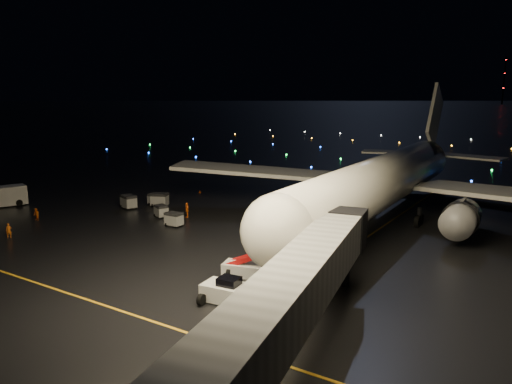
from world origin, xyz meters
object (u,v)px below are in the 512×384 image
airliner (391,151)px  crew_c (187,210)px  crew_a (9,231)px  baggage_cart_4 (129,202)px  crew_b (36,214)px  baggage_cart_3 (160,200)px  belt_loader (251,257)px  service_truck (3,196)px  baggage_cart_1 (161,211)px  baggage_cart_2 (155,199)px  baggage_cart_0 (174,219)px  pushback_tug (229,290)px

airliner → crew_c: size_ratio=31.15×
crew_a → baggage_cart_4: baggage_cart_4 is taller
crew_b → baggage_cart_3: (7.52, 14.18, 0.16)m
belt_loader → baggage_cart_3: 30.23m
airliner → crew_b: airliner is taller
service_truck → baggage_cart_1: service_truck is taller
baggage_cart_1 → baggage_cart_2: (-5.82, 4.97, -0.01)m
service_truck → crew_b: service_truck is taller
crew_c → baggage_cart_0: crew_c is taller
baggage_cart_3 → crew_b: bearing=-140.3°
airliner → crew_a: airliner is taller
crew_b → baggage_cart_3: baggage_cart_3 is taller
baggage_cart_0 → baggage_cart_2: baggage_cart_0 is taller
crew_c → baggage_cart_0: size_ratio=1.00×
crew_c → baggage_cart_3: (-7.37, 2.76, -0.03)m
baggage_cart_3 → crew_a: bearing=-121.1°
service_truck → crew_c: size_ratio=3.94×
baggage_cart_0 → baggage_cart_3: baggage_cart_3 is taller
baggage_cart_2 → baggage_cart_3: (1.36, -0.52, 0.17)m
crew_b → service_truck: bearing=170.7°
baggage_cart_1 → crew_b: bearing=-116.0°
baggage_cart_0 → baggage_cart_1: bearing=149.8°
crew_c → pushback_tug: bearing=14.4°
airliner → baggage_cart_4: 35.75m
crew_c → baggage_cart_4: 10.13m
belt_loader → baggage_cart_4: size_ratio=3.29×
airliner → crew_c: (-21.89, -13.42, -7.68)m
baggage_cart_0 → baggage_cart_2: size_ratio=1.07×
service_truck → crew_a: (15.56, -8.64, -0.59)m
baggage_cart_1 → crew_a: bearing=-90.5°
service_truck → baggage_cart_0: size_ratio=3.92×
crew_b → baggage_cart_2: (6.16, 14.70, -0.02)m
crew_a → baggage_cart_4: 17.25m
airliner → crew_a: size_ratio=36.62×
baggage_cart_3 → baggage_cart_4: baggage_cart_3 is taller
crew_c → baggage_cart_2: 9.33m
service_truck → crew_b: size_ratio=4.85×
baggage_cart_1 → baggage_cart_4: bearing=-164.6°
baggage_cart_1 → baggage_cart_2: 7.65m
service_truck → crew_b: bearing=7.2°
airliner → pushback_tug: 33.01m
service_truck → crew_c: service_truck is taller
crew_a → baggage_cart_4: size_ratio=0.76×
pushback_tug → belt_loader: size_ratio=0.57×
crew_a → service_truck: bearing=96.5°
pushback_tug → belt_loader: 5.85m
pushback_tug → baggage_cart_0: 23.51m
airliner → service_truck: (-47.99, -22.51, -7.24)m
belt_loader → crew_c: 22.56m
baggage_cart_4 → belt_loader: bearing=-5.6°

